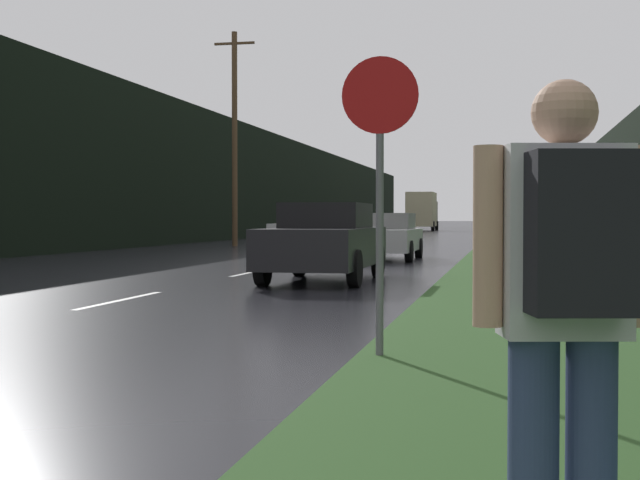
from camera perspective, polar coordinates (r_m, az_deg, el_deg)
The scene contains 12 objects.
grass_verge at distance 39.92m, azimuth 14.33°, elevation -0.38°, with size 6.00×240.00×0.02m, color #2D5123.
lane_stripe_c at distance 13.88m, azimuth -12.64°, elevation -3.78°, with size 0.12×3.00×0.01m, color silver.
lane_stripe_d at distance 20.44m, azimuth -4.44°, elevation -2.07°, with size 0.12×3.00×0.01m, color silver.
lane_stripe_e at distance 27.21m, azimuth -0.28°, elevation -1.19°, with size 0.12×3.00×0.01m, color silver.
treeline_far_side at distance 52.47m, azimuth -6.03°, elevation 3.81°, with size 2.00×140.00×6.83m, color black.
utility_pole_far at distance 39.10m, azimuth -5.49°, elevation 6.63°, with size 1.80×0.24×9.30m.
stop_sign at distance 8.03m, azimuth 3.85°, elevation 4.40°, with size 0.69×0.07×2.71m.
hitchhiker_with_backpack at distance 3.00m, azimuth 15.50°, elevation -3.93°, with size 0.58×0.47×1.71m.
car_passing_near at distance 17.61m, azimuth 0.32°, elevation -0.09°, with size 1.91×4.73×1.55m.
car_passing_far at distance 26.61m, azimuth 4.28°, elevation 0.24°, with size 1.86×4.47×1.39m.
car_oncoming at distance 35.50m, azimuth -1.02°, elevation 0.66°, with size 2.05×4.36×1.50m.
delivery_truck at distance 84.68m, azimuth 6.56°, elevation 1.87°, with size 2.65×6.97×3.59m.
Camera 1 is at (5.76, 0.13, 1.26)m, focal length 50.00 mm.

